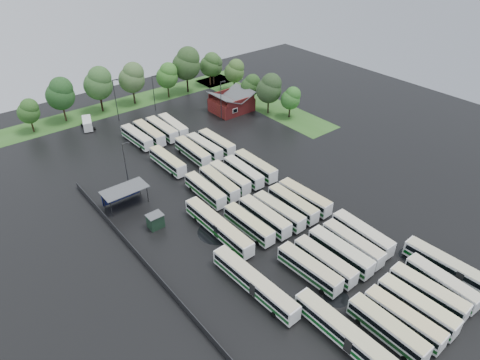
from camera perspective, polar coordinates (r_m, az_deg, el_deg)
ground at (r=74.96m, az=4.61°, el=-6.05°), size 160.00×160.00×0.00m
brick_building at (r=115.50m, az=-1.13°, el=10.07°), size 10.07×8.60×5.39m
wash_shed at (r=80.80m, az=-15.24°, el=-1.38°), size 8.20×4.20×3.58m
utility_hut at (r=75.01m, az=-11.22°, el=-5.36°), size 2.70×2.20×2.62m
grass_strip_north at (r=123.77m, az=-15.79°, el=9.51°), size 80.00×10.00×0.01m
grass_strip_east at (r=122.14m, az=2.63°, el=10.42°), size 10.00×50.00×0.01m
west_fence at (r=70.41m, az=-13.57°, el=-9.52°), size 0.10×50.00×1.20m
bus_r0c0 at (r=60.59m, az=19.05°, el=-18.22°), size 2.36×11.02×3.07m
bus_r0c1 at (r=62.37m, az=20.98°, el=-16.86°), size 2.72×11.02×3.05m
bus_r0c2 at (r=64.42m, az=22.53°, el=-15.26°), size 2.68×11.21×3.10m
bus_r0c3 at (r=66.80m, az=23.77°, el=-13.54°), size 2.88×11.10×3.06m
bus_r0c4 at (r=69.01m, az=25.30°, el=-12.29°), size 2.71×10.86×3.00m
bus_r1c0 at (r=65.43m, az=9.22°, el=-11.60°), size 2.82×10.96×3.02m
bus_r1c1 at (r=67.00m, az=11.26°, el=-10.58°), size 2.51×10.83×3.00m
bus_r1c2 at (r=68.96m, az=13.23°, el=-9.29°), size 2.55×11.28×3.13m
bus_r1c3 at (r=70.90m, az=14.79°, el=-8.22°), size 2.47×10.94×3.04m
bus_r1c4 at (r=73.18m, az=16.00°, el=-6.90°), size 2.72×11.20×3.10m
bus_r2c0 at (r=72.39m, az=1.17°, el=-5.91°), size 2.46×10.75×2.98m
bus_r2c1 at (r=74.03m, az=3.29°, el=-4.88°), size 2.43×11.13×3.10m
bus_r2c2 at (r=75.46m, az=5.19°, el=-4.17°), size 2.75×10.90×3.01m
bus_r2c3 at (r=77.49m, az=7.07°, el=-3.17°), size 2.44×10.89×3.02m
bus_r2c4 at (r=79.33m, az=8.62°, el=-2.31°), size 2.82×11.16×3.08m
bus_r3c0 at (r=80.77m, az=-4.67°, el=-1.33°), size 2.46×10.78×2.99m
bus_r3c1 at (r=82.49m, az=-2.79°, el=-0.43°), size 2.81×10.88×3.00m
bus_r3c2 at (r=84.22m, az=-1.42°, el=0.37°), size 2.33×10.69×2.97m
bus_r3c3 at (r=85.88m, az=0.44°, el=1.09°), size 2.66×10.74×2.97m
bus_r3c4 at (r=87.74m, az=2.05°, el=1.89°), size 2.46×11.17×3.10m
bus_r4c0 at (r=90.67m, az=-9.63°, el=2.50°), size 2.50×11.02×3.06m
bus_r4c2 at (r=93.49m, az=-6.35°, el=3.82°), size 2.68×11.25×3.11m
bus_r4c3 at (r=95.13m, az=-4.78°, el=4.43°), size 2.50×10.85×3.01m
bus_r4c4 at (r=96.63m, az=-3.14°, el=5.00°), size 2.47×10.92×3.03m
bus_r5c0 at (r=101.69m, az=-13.58°, el=5.58°), size 2.68×10.88×3.01m
bus_r5c1 at (r=102.80m, az=-12.01°, el=6.15°), size 2.44×11.25×3.13m
bus_r5c2 at (r=104.09m, az=-10.36°, el=6.69°), size 2.44×11.20×3.12m
bus_r5c3 at (r=105.26m, az=-8.93°, el=7.13°), size 2.85×11.11×3.06m
artic_bus_west_a at (r=58.46m, az=14.26°, el=-19.61°), size 2.53×16.46×3.05m
artic_bus_west_b at (r=71.96m, az=-2.91°, el=-6.20°), size 2.38×16.26×3.02m
artic_bus_west_c at (r=62.73m, az=1.92°, el=-13.55°), size 2.87×16.08×2.97m
artic_bus_east at (r=71.67m, az=26.97°, el=-10.87°), size 3.01×16.18×2.99m
minibus at (r=112.63m, az=-19.68°, el=7.15°), size 3.74×5.99×2.46m
tree_north_0 at (r=114.33m, az=-26.33°, el=8.26°), size 5.14×5.14×8.51m
tree_north_1 at (r=116.32m, az=-22.81°, el=10.60°), size 6.98×6.98×11.57m
tree_north_2 at (r=118.80m, az=-18.33°, el=12.19°), size 7.39×7.39×12.23m
tree_north_3 at (r=121.58m, az=-14.18°, el=13.13°), size 7.01×7.01×11.62m
tree_north_4 at (r=124.25m, az=-9.65°, el=13.61°), size 6.09×6.09×10.08m
tree_north_5 at (r=126.75m, az=-7.10°, el=15.20°), size 8.02×8.02×13.28m
tree_north_6 at (r=132.08m, az=-3.96°, el=15.15°), size 6.05×6.05×10.02m
tree_east_0 at (r=111.26m, az=6.84°, el=10.81°), size 4.95×4.95×8.21m
tree_east_1 at (r=112.38m, az=3.97°, el=12.14°), size 6.56×6.56×10.87m
tree_east_2 at (r=118.33m, az=1.46°, el=12.53°), size 5.17×5.14×8.52m
tree_east_3 at (r=127.36m, az=-0.69°, el=14.38°), size 5.74×5.74×9.51m
tree_east_4 at (r=132.83m, az=-3.51°, el=14.97°), size 5.43×5.43×8.99m
lamp_post_ne at (r=108.43m, az=-2.50°, el=10.82°), size 1.59×0.31×10.33m
lamp_post_nw at (r=82.97m, az=-14.96°, el=2.08°), size 1.58×0.31×10.24m
lamp_post_back_w at (r=112.53m, az=-16.23°, el=10.53°), size 1.67×0.32×10.82m
lamp_post_back_e at (r=116.43m, az=-11.41°, el=11.57°), size 1.47×0.29×9.56m
puddle_0 at (r=64.54m, az=12.71°, el=-15.05°), size 3.67×3.67×0.01m
puddle_1 at (r=69.05m, az=20.41°, el=-12.74°), size 2.70×2.70×0.01m
puddle_2 at (r=73.49m, az=-3.07°, el=-6.92°), size 6.74×6.74×0.01m
puddle_3 at (r=75.75m, az=7.32°, el=-5.76°), size 4.81×4.81×0.01m
puddle_4 at (r=74.17m, az=21.85°, el=-9.38°), size 3.87×3.87×0.01m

